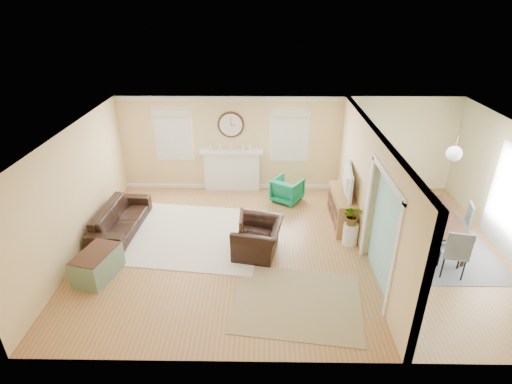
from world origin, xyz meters
TOP-DOWN VIEW (x-y plane):
  - floor at (0.00, 0.00)m, footprint 9.00×9.00m
  - wall_back at (0.00, 3.00)m, footprint 9.00×0.02m
  - wall_front at (0.00, -3.00)m, footprint 9.00×0.02m
  - wall_left at (-4.50, 0.00)m, footprint 0.02×6.00m
  - ceiling at (0.00, 0.00)m, footprint 9.00×6.00m
  - partition at (1.51, 0.28)m, footprint 0.17×6.00m
  - fireplace at (-1.50, 2.88)m, footprint 1.70×0.30m
  - wall_clock at (-1.50, 2.97)m, footprint 0.70×0.07m
  - window_left at (-3.05, 2.95)m, footprint 1.05×0.13m
  - window_right at (0.05, 2.95)m, footprint 1.05×0.13m
  - pendant at (3.00, 0.00)m, footprint 0.30×0.30m
  - rug_cream at (-2.23, 0.48)m, footprint 3.36×3.00m
  - rug_jute at (-0.03, -1.70)m, footprint 2.47×2.11m
  - rug_grey at (3.01, 0.29)m, footprint 2.44×3.05m
  - sofa at (-3.93, 0.68)m, footprint 0.92×2.11m
  - eames_chair at (-0.75, -0.16)m, footprint 1.14×1.25m
  - green_chair at (-0.00, 2.20)m, footprint 0.96×0.97m
  - trunk at (-3.84, -1.01)m, footprint 0.80×1.07m
  - credenza at (1.23, 1.05)m, footprint 0.49×1.43m
  - tv at (1.21, 1.05)m, footprint 0.29×1.12m
  - garden_stool at (1.26, 0.19)m, footprint 0.33×0.33m
  - potted_plant at (1.26, 0.19)m, footprint 0.44×0.39m
  - dining_table at (3.01, 0.29)m, footprint 1.20×2.01m
  - dining_chair_n at (2.97, 1.47)m, footprint 0.47×0.47m
  - dining_chair_s at (3.02, -0.84)m, footprint 0.55×0.55m
  - dining_chair_w at (2.45, 0.19)m, footprint 0.44×0.44m
  - dining_chair_e at (3.66, 0.39)m, footprint 0.50×0.50m

SIDE VIEW (x-z plane):
  - floor at x=0.00m, z-range 0.00..0.00m
  - rug_grey at x=3.01m, z-range 0.00..0.01m
  - rug_jute at x=-0.03m, z-range 0.00..0.01m
  - rug_cream at x=-2.23m, z-range 0.00..0.02m
  - garden_stool at x=1.26m, z-range 0.00..0.49m
  - trunk at x=-3.84m, z-range 0.00..0.55m
  - sofa at x=-3.93m, z-range 0.00..0.60m
  - green_chair at x=0.00m, z-range 0.00..0.64m
  - dining_table at x=3.01m, z-range 0.00..0.69m
  - eames_chair at x=-0.75m, z-range 0.00..0.70m
  - credenza at x=1.23m, z-range 0.00..0.80m
  - dining_chair_w at x=2.45m, z-range 0.08..0.99m
  - dining_chair_e at x=3.66m, z-range 0.08..0.99m
  - dining_chair_n at x=2.97m, z-range 0.08..1.03m
  - fireplace at x=-1.50m, z-range 0.01..1.18m
  - dining_chair_s at x=3.02m, z-range 0.09..1.13m
  - potted_plant at x=1.26m, z-range 0.49..0.93m
  - tv at x=1.21m, z-range 0.80..1.44m
  - wall_back at x=0.00m, z-range 0.00..2.60m
  - wall_front at x=0.00m, z-range 0.00..2.60m
  - wall_left at x=-4.50m, z-range 0.00..2.60m
  - partition at x=1.51m, z-range 0.06..2.66m
  - window_left at x=-3.05m, z-range 0.95..2.37m
  - window_right at x=0.05m, z-range 0.95..2.37m
  - wall_clock at x=-1.50m, z-range 1.50..2.20m
  - pendant at x=3.00m, z-range 1.93..2.48m
  - ceiling at x=0.00m, z-range 2.59..2.61m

